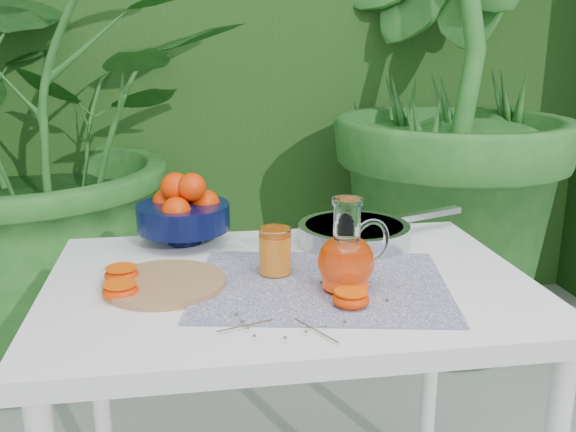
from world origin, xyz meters
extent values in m
cube|color=#1A4213|center=(0.00, 2.20, 1.25)|extent=(8.00, 1.20, 2.50)
imported|color=#216122|center=(-0.81, 1.24, 0.93)|extent=(2.03, 2.03, 1.85)
imported|color=#216122|center=(0.76, 1.24, 1.07)|extent=(2.39, 2.39, 2.14)
cube|color=white|center=(-0.06, -0.01, 0.73)|extent=(1.00, 0.70, 0.04)
cylinder|color=white|center=(-0.51, 0.29, 0.35)|extent=(0.04, 0.04, 0.71)
cylinder|color=white|center=(0.39, 0.29, 0.35)|extent=(0.04, 0.04, 0.71)
cube|color=#0E114F|center=(0.00, -0.06, 0.75)|extent=(0.57, 0.48, 0.00)
cylinder|color=#966943|center=(-0.31, -0.01, 0.76)|extent=(0.30, 0.30, 0.02)
cylinder|color=black|center=(-0.27, 0.27, 0.77)|extent=(0.10, 0.10, 0.04)
cylinder|color=black|center=(-0.27, 0.27, 0.82)|extent=(0.28, 0.28, 0.06)
sphere|color=#E93102|center=(-0.31, 0.31, 0.84)|extent=(0.09, 0.09, 0.07)
sphere|color=#E93102|center=(-0.22, 0.28, 0.84)|extent=(0.09, 0.09, 0.07)
sphere|color=#E93102|center=(-0.29, 0.22, 0.84)|extent=(0.09, 0.09, 0.07)
sphere|color=#E93102|center=(-0.26, 0.33, 0.84)|extent=(0.09, 0.09, 0.07)
sphere|color=#E93102|center=(-0.29, 0.28, 0.89)|extent=(0.09, 0.09, 0.07)
sphere|color=#E93102|center=(-0.25, 0.25, 0.89)|extent=(0.08, 0.08, 0.07)
cylinder|color=white|center=(0.04, -0.09, 0.76)|extent=(0.12, 0.12, 0.01)
ellipsoid|color=white|center=(0.04, -0.09, 0.81)|extent=(0.15, 0.15, 0.11)
cylinder|color=white|center=(0.04, -0.09, 0.90)|extent=(0.07, 0.07, 0.07)
cylinder|color=white|center=(0.04, -0.09, 0.93)|extent=(0.08, 0.08, 0.01)
torus|color=white|center=(0.10, -0.07, 0.85)|extent=(0.09, 0.04, 0.09)
cylinder|color=red|center=(0.04, -0.09, 0.80)|extent=(0.12, 0.12, 0.08)
cylinder|color=white|center=(-0.08, 0.02, 0.80)|extent=(0.09, 0.09, 0.10)
cylinder|color=orange|center=(-0.08, 0.02, 0.80)|extent=(0.08, 0.08, 0.08)
cylinder|color=#EA5407|center=(-0.08, 0.02, 0.84)|extent=(0.07, 0.07, 0.00)
cylinder|color=#B8B8BD|center=(0.13, 0.20, 0.77)|extent=(0.35, 0.35, 0.05)
cylinder|color=silver|center=(0.13, 0.20, 0.80)|extent=(0.30, 0.30, 0.01)
cube|color=#B8B8BD|center=(0.35, 0.28, 0.79)|extent=(0.20, 0.09, 0.02)
ellipsoid|color=#E93102|center=(-0.39, -0.06, 0.77)|extent=(0.08, 0.08, 0.03)
cylinder|color=#EA5407|center=(-0.39, -0.06, 0.78)|extent=(0.07, 0.07, 0.00)
ellipsoid|color=#E93102|center=(-0.40, 0.03, 0.77)|extent=(0.08, 0.08, 0.03)
cylinder|color=#EA5407|center=(-0.40, 0.03, 0.78)|extent=(0.07, 0.07, 0.00)
ellipsoid|color=#E93102|center=(0.03, -0.17, 0.77)|extent=(0.08, 0.08, 0.03)
cylinder|color=#EA5407|center=(0.03, -0.17, 0.78)|extent=(0.07, 0.07, 0.00)
cylinder|color=#4E3D23|center=(-0.05, -0.27, 0.76)|extent=(0.06, 0.10, 0.00)
sphere|color=#4E6334|center=(-0.11, -0.29, 0.76)|extent=(0.01, 0.01, 0.01)
sphere|color=#4E6334|center=(-0.07, -0.27, 0.76)|extent=(0.01, 0.01, 0.01)
sphere|color=#4E6334|center=(-0.03, -0.26, 0.76)|extent=(0.01, 0.01, 0.01)
sphere|color=#4E6334|center=(0.00, -0.24, 0.76)|extent=(0.01, 0.01, 0.01)
cylinder|color=#4E3D23|center=(0.05, -0.11, 0.76)|extent=(0.10, 0.10, 0.00)
sphere|color=#4E6334|center=(0.00, -0.06, 0.76)|extent=(0.01, 0.01, 0.01)
sphere|color=#4E6334|center=(0.03, -0.09, 0.76)|extent=(0.01, 0.01, 0.01)
sphere|color=#4E6334|center=(0.07, -0.13, 0.76)|extent=(0.01, 0.01, 0.01)
sphere|color=#4E6334|center=(0.10, -0.16, 0.76)|extent=(0.01, 0.01, 0.01)
cylinder|color=#4E3D23|center=(-0.17, -0.23, 0.76)|extent=(0.10, 0.04, 0.00)
sphere|color=#4E6334|center=(-0.16, -0.27, 0.76)|extent=(0.01, 0.01, 0.01)
sphere|color=#4E6334|center=(-0.17, -0.24, 0.76)|extent=(0.01, 0.01, 0.01)
sphere|color=#4E6334|center=(-0.17, -0.21, 0.76)|extent=(0.01, 0.01, 0.01)
sphere|color=#4E6334|center=(-0.18, -0.18, 0.76)|extent=(0.01, 0.01, 0.01)
camera|label=1|loc=(-0.26, -1.24, 1.24)|focal=40.00mm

